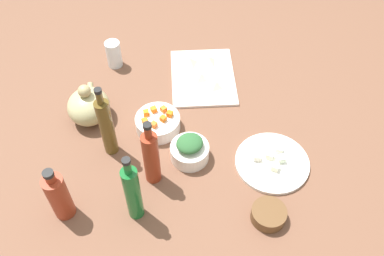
{
  "coord_description": "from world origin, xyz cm",
  "views": [
    {
      "loc": [
        -87.49,
        3.26,
        112.86
      ],
      "look_at": [
        0.0,
        0.0,
        8.0
      ],
      "focal_mm": 39.07,
      "sensor_mm": 36.0,
      "label": 1
    }
  ],
  "objects_px": {
    "bowl_carrots": "(158,123)",
    "drinking_glass_0": "(114,54)",
    "bottle_0": "(59,196)",
    "bottle_2": "(106,126)",
    "teapot": "(89,106)",
    "cutting_board": "(203,77)",
    "plate_tofu": "(272,163)",
    "bottle_3": "(133,192)",
    "bowl_greens": "(190,152)",
    "bowl_small_side": "(269,214)",
    "bottle_1": "(151,157)"
  },
  "relations": [
    {
      "from": "bowl_carrots",
      "to": "drinking_glass_0",
      "type": "distance_m",
      "value": 0.37
    },
    {
      "from": "bowl_carrots",
      "to": "bottle_0",
      "type": "xyz_separation_m",
      "value": [
        -0.31,
        0.27,
        0.06
      ]
    },
    {
      "from": "bottle_2",
      "to": "teapot",
      "type": "bearing_deg",
      "value": 30.07
    },
    {
      "from": "cutting_board",
      "to": "bottle_0",
      "type": "relative_size",
      "value": 1.49
    },
    {
      "from": "teapot",
      "to": "bottle_0",
      "type": "distance_m",
      "value": 0.37
    },
    {
      "from": "teapot",
      "to": "bottle_0",
      "type": "relative_size",
      "value": 0.82
    },
    {
      "from": "teapot",
      "to": "bottle_0",
      "type": "height_order",
      "value": "bottle_0"
    },
    {
      "from": "plate_tofu",
      "to": "bottle_0",
      "type": "bearing_deg",
      "value": 103.19
    },
    {
      "from": "bottle_2",
      "to": "bottle_3",
      "type": "height_order",
      "value": "bottle_2"
    },
    {
      "from": "bowl_greens",
      "to": "drinking_glass_0",
      "type": "xyz_separation_m",
      "value": [
        0.46,
        0.28,
        0.03
      ]
    },
    {
      "from": "teapot",
      "to": "bottle_3",
      "type": "xyz_separation_m",
      "value": [
        -0.38,
        -0.18,
        0.05
      ]
    },
    {
      "from": "cutting_board",
      "to": "bowl_small_side",
      "type": "xyz_separation_m",
      "value": [
        -0.6,
        -0.16,
        0.01
      ]
    },
    {
      "from": "bowl_greens",
      "to": "bowl_small_side",
      "type": "distance_m",
      "value": 0.31
    },
    {
      "from": "bowl_carrots",
      "to": "bottle_1",
      "type": "relative_size",
      "value": 0.59
    },
    {
      "from": "bottle_1",
      "to": "bottle_3",
      "type": "xyz_separation_m",
      "value": [
        -0.12,
        0.05,
        0.01
      ]
    },
    {
      "from": "drinking_glass_0",
      "to": "bottle_1",
      "type": "bearing_deg",
      "value": -163.17
    },
    {
      "from": "bowl_greens",
      "to": "bowl_small_side",
      "type": "height_order",
      "value": "bowl_greens"
    },
    {
      "from": "bowl_small_side",
      "to": "bottle_1",
      "type": "height_order",
      "value": "bottle_1"
    },
    {
      "from": "bottle_0",
      "to": "bottle_3",
      "type": "relative_size",
      "value": 0.77
    },
    {
      "from": "bottle_0",
      "to": "bowl_carrots",
      "type": "bearing_deg",
      "value": -40.64
    },
    {
      "from": "cutting_board",
      "to": "bottle_2",
      "type": "bearing_deg",
      "value": 135.99
    },
    {
      "from": "bottle_1",
      "to": "teapot",
      "type": "bearing_deg",
      "value": 40.78
    },
    {
      "from": "bowl_small_side",
      "to": "bottle_0",
      "type": "xyz_separation_m",
      "value": [
        0.04,
        0.59,
        0.07
      ]
    },
    {
      "from": "bowl_carrots",
      "to": "bowl_small_side",
      "type": "relative_size",
      "value": 1.48
    },
    {
      "from": "plate_tofu",
      "to": "bottle_2",
      "type": "distance_m",
      "value": 0.53
    },
    {
      "from": "bottle_1",
      "to": "bowl_carrots",
      "type": "bearing_deg",
      "value": -3.26
    },
    {
      "from": "bowl_carrots",
      "to": "bottle_3",
      "type": "bearing_deg",
      "value": 169.69
    },
    {
      "from": "bottle_3",
      "to": "bottle_2",
      "type": "bearing_deg",
      "value": 21.45
    },
    {
      "from": "bottle_1",
      "to": "bowl_greens",
      "type": "bearing_deg",
      "value": -57.38
    },
    {
      "from": "bottle_0",
      "to": "drinking_glass_0",
      "type": "xyz_separation_m",
      "value": [
        0.64,
        -0.09,
        -0.04
      ]
    },
    {
      "from": "drinking_glass_0",
      "to": "plate_tofu",
      "type": "bearing_deg",
      "value": -132.59
    },
    {
      "from": "bowl_small_side",
      "to": "bottle_2",
      "type": "bearing_deg",
      "value": 60.61
    },
    {
      "from": "bottle_2",
      "to": "drinking_glass_0",
      "type": "height_order",
      "value": "bottle_2"
    },
    {
      "from": "plate_tofu",
      "to": "teapot",
      "type": "relative_size",
      "value": 1.39
    },
    {
      "from": "bowl_carrots",
      "to": "teapot",
      "type": "xyz_separation_m",
      "value": [
        0.06,
        0.23,
        0.03
      ]
    },
    {
      "from": "cutting_board",
      "to": "bowl_greens",
      "type": "distance_m",
      "value": 0.38
    },
    {
      "from": "bowl_small_side",
      "to": "bottle_3",
      "type": "height_order",
      "value": "bottle_3"
    },
    {
      "from": "bowl_small_side",
      "to": "bottle_3",
      "type": "bearing_deg",
      "value": 85.29
    },
    {
      "from": "teapot",
      "to": "bottle_0",
      "type": "xyz_separation_m",
      "value": [
        -0.37,
        0.03,
        0.03
      ]
    },
    {
      "from": "bowl_carrots",
      "to": "bowl_small_side",
      "type": "bearing_deg",
      "value": -137.57
    },
    {
      "from": "bowl_greens",
      "to": "bowl_carrots",
      "type": "distance_m",
      "value": 0.16
    },
    {
      "from": "bowl_greens",
      "to": "drinking_glass_0",
      "type": "height_order",
      "value": "drinking_glass_0"
    },
    {
      "from": "bottle_1",
      "to": "bottle_3",
      "type": "bearing_deg",
      "value": 158.75
    },
    {
      "from": "bottle_0",
      "to": "bottle_3",
      "type": "xyz_separation_m",
      "value": [
        -0.01,
        -0.21,
        0.02
      ]
    },
    {
      "from": "cutting_board",
      "to": "bottle_3",
      "type": "bearing_deg",
      "value": 158.27
    },
    {
      "from": "plate_tofu",
      "to": "bowl_small_side",
      "type": "relative_size",
      "value": 2.32
    },
    {
      "from": "bottle_3",
      "to": "drinking_glass_0",
      "type": "bearing_deg",
      "value": 9.89
    },
    {
      "from": "bowl_small_side",
      "to": "teapot",
      "type": "xyz_separation_m",
      "value": [
        0.41,
        0.56,
        0.04
      ]
    },
    {
      "from": "bowl_carrots",
      "to": "teapot",
      "type": "relative_size",
      "value": 0.89
    },
    {
      "from": "teapot",
      "to": "bottle_2",
      "type": "bearing_deg",
      "value": -149.93
    }
  ]
}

